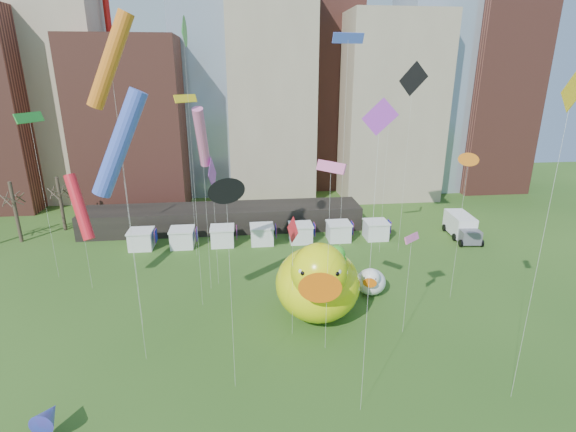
{
  "coord_description": "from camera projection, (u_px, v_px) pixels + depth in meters",
  "views": [
    {
      "loc": [
        -1.51,
        -15.74,
        21.07
      ],
      "look_at": [
        1.53,
        11.04,
        12.0
      ],
      "focal_mm": 27.0,
      "sensor_mm": 36.0,
      "label": 1
    }
  ],
  "objects": [
    {
      "name": "skyline",
      "position": [
        259.0,
        68.0,
        72.62
      ],
      "size": [
        101.0,
        23.0,
        68.0
      ],
      "color": "brown",
      "rests_on": "ground"
    },
    {
      "name": "pavilion",
      "position": [
        224.0,
        218.0,
        60.32
      ],
      "size": [
        38.0,
        6.0,
        3.2
      ],
      "primitive_type": "cube",
      "color": "black",
      "rests_on": "ground"
    },
    {
      "name": "vendor_tents",
      "position": [
        262.0,
        235.0,
        55.37
      ],
      "size": [
        33.24,
        2.8,
        2.4
      ],
      "color": "white",
      "rests_on": "ground"
    },
    {
      "name": "bare_trees",
      "position": [
        16.0,
        211.0,
        55.39
      ],
      "size": [
        8.44,
        6.44,
        8.5
      ],
      "color": "#382B21",
      "rests_on": "ground"
    },
    {
      "name": "big_duck",
      "position": [
        318.0,
        281.0,
        37.82
      ],
      "size": [
        8.76,
        10.87,
        7.94
      ],
      "rotation": [
        0.0,
        0.0,
        -0.15
      ],
      "color": "#E4EF0C",
      "rests_on": "ground"
    },
    {
      "name": "small_duck",
      "position": [
        371.0,
        281.0,
        42.62
      ],
      "size": [
        3.96,
        4.41,
        3.09
      ],
      "rotation": [
        0.0,
        0.0,
        -0.37
      ],
      "color": "white",
      "rests_on": "ground"
    },
    {
      "name": "seahorse_green",
      "position": [
        335.0,
        266.0,
        38.43
      ],
      "size": [
        1.98,
        2.24,
        6.55
      ],
      "rotation": [
        0.0,
        0.0,
        0.34
      ],
      "color": "silver",
      "rests_on": "ground"
    },
    {
      "name": "seahorse_purple",
      "position": [
        301.0,
        270.0,
        41.23
      ],
      "size": [
        1.39,
        1.6,
        4.43
      ],
      "rotation": [
        0.0,
        0.0,
        -0.25
      ],
      "color": "silver",
      "rests_on": "ground"
    },
    {
      "name": "box_truck",
      "position": [
        461.0,
        226.0,
        57.31
      ],
      "size": [
        3.31,
        7.17,
        2.96
      ],
      "rotation": [
        0.0,
        0.0,
        -0.09
      ],
      "color": "white",
      "rests_on": "ground"
    },
    {
      "name": "kite_0",
      "position": [
        293.0,
        232.0,
        33.61
      ],
      "size": [
        0.6,
        2.26,
        10.5
      ],
      "color": "silver",
      "rests_on": "ground"
    },
    {
      "name": "kite_1",
      "position": [
        202.0,
        138.0,
        39.24
      ],
      "size": [
        1.29,
        3.46,
        18.17
      ],
      "color": "silver",
      "rests_on": "ground"
    },
    {
      "name": "kite_2",
      "position": [
        413.0,
        81.0,
        46.91
      ],
      "size": [
        2.04,
        3.14,
        22.1
      ],
      "color": "silver",
      "rests_on": "ground"
    },
    {
      "name": "kite_3",
      "position": [
        29.0,
        119.0,
        41.15
      ],
      "size": [
        1.61,
        3.02,
        17.31
      ],
      "color": "silver",
      "rests_on": "ground"
    },
    {
      "name": "kite_4",
      "position": [
        570.0,
        102.0,
        23.23
      ],
      "size": [
        0.51,
        2.31,
        21.24
      ],
      "color": "silver",
      "rests_on": "ground"
    },
    {
      "name": "kite_5",
      "position": [
        120.0,
        144.0,
        28.03
      ],
      "size": [
        4.31,
        1.81,
        20.13
      ],
      "color": "silver",
      "rests_on": "ground"
    },
    {
      "name": "kite_6",
      "position": [
        110.0,
        61.0,
        30.76
      ],
      "size": [
        4.05,
        1.22,
        25.18
      ],
      "color": "silver",
      "rests_on": "ground"
    },
    {
      "name": "kite_7",
      "position": [
        212.0,
        175.0,
        41.46
      ],
      "size": [
        0.57,
        3.53,
        13.43
      ],
      "color": "silver",
      "rests_on": "ground"
    },
    {
      "name": "kite_8",
      "position": [
        79.0,
        207.0,
        41.42
      ],
      "size": [
        3.16,
        3.58,
        11.82
      ],
      "color": "silver",
      "rests_on": "ground"
    },
    {
      "name": "kite_9",
      "position": [
        331.0,
        169.0,
        29.97
      ],
      "size": [
        1.82,
        2.08,
        15.12
      ],
      "color": "silver",
      "rests_on": "ground"
    },
    {
      "name": "kite_10",
      "position": [
        226.0,
        192.0,
        25.9
      ],
      "size": [
        1.54,
        0.79,
        15.05
      ],
      "color": "silver",
      "rests_on": "ground"
    },
    {
      "name": "kite_11",
      "position": [
        183.0,
        32.0,
        33.38
      ],
      "size": [
        0.32,
        2.31,
        25.09
      ],
      "color": "silver",
      "rests_on": "ground"
    },
    {
      "name": "kite_12",
      "position": [
        186.0,
        100.0,
        46.44
      ],
      "size": [
        2.32,
        2.1,
        18.66
      ],
      "color": "silver",
      "rests_on": "ground"
    },
    {
      "name": "kite_13",
      "position": [
        348.0,
        41.0,
        36.79
      ],
      "size": [
        2.82,
        0.85,
        24.13
      ],
      "color": "silver",
      "rests_on": "ground"
    },
    {
      "name": "kite_14",
      "position": [
        468.0,
        161.0,
        38.07
      ],
      "size": [
        1.01,
        0.9,
        14.27
      ],
      "color": "silver",
      "rests_on": "ground"
    },
    {
      "name": "kite_15",
      "position": [
        379.0,
        131.0,
        22.56
      ],
      "size": [
        1.64,
        1.14,
        19.79
      ],
      "color": "silver",
      "rests_on": "ground"
    },
    {
      "name": "kite_16",
      "position": [
        389.0,
        115.0,
        47.71
      ],
      "size": [
        0.6,
        1.2,
        17.22
      ],
      "color": "silver",
      "rests_on": "ground"
    },
    {
      "name": "kite_17",
      "position": [
        412.0,
        239.0,
        34.07
      ],
      "size": [
        1.63,
        1.36,
        8.86
      ],
      "color": "silver",
      "rests_on": "ground"
    }
  ]
}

